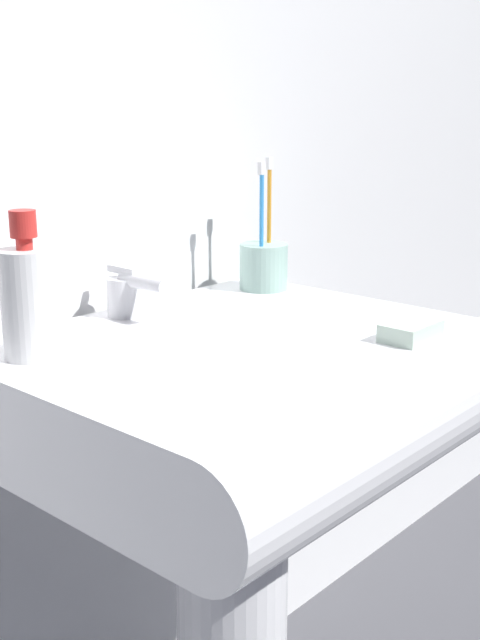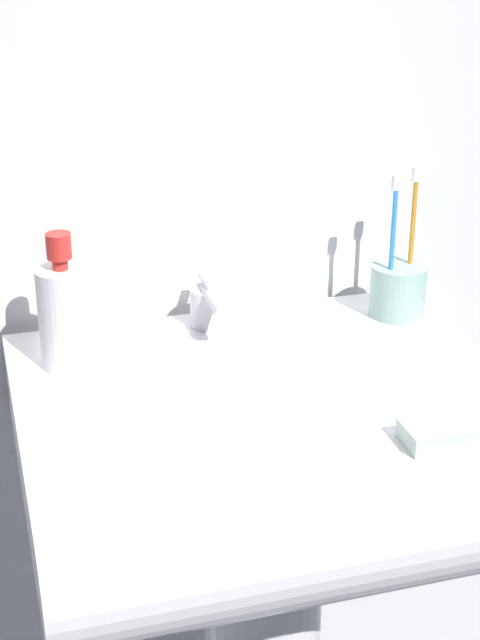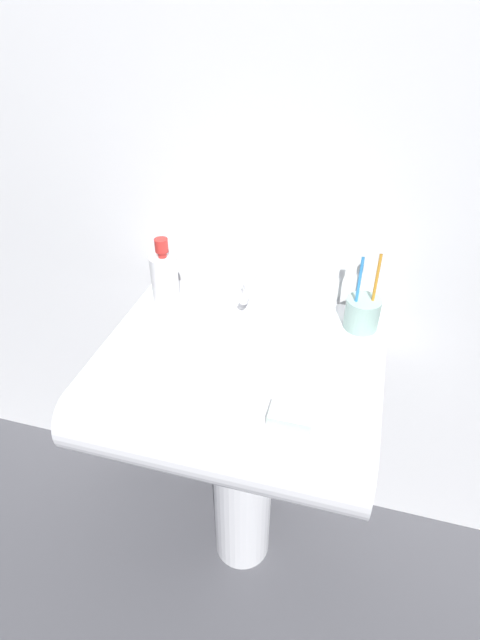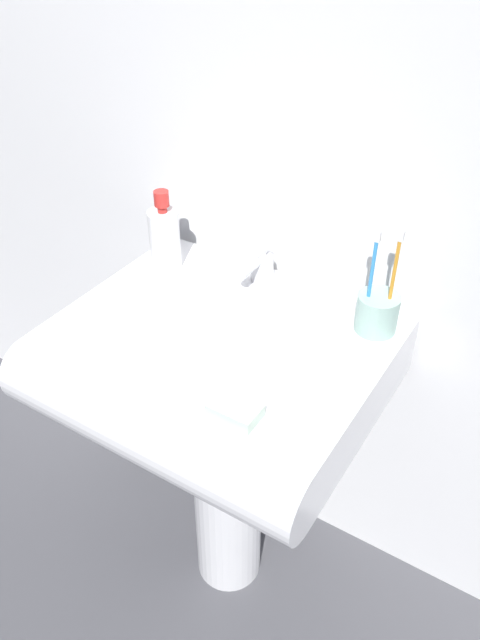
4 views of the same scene
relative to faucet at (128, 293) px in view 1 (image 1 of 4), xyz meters
name	(u,v)px [view 1 (image 1 of 4)]	position (x,y,z in m)	size (l,w,h in m)	color
wall_back	(87,38)	(0.03, 0.10, 0.36)	(5.00, 0.05, 2.40)	white
sink_pedestal	(232,635)	(0.03, -0.18, -0.51)	(0.17, 0.17, 0.67)	white
sink_basin	(260,392)	(0.03, -0.23, -0.10)	(0.62, 0.54, 0.14)	white
faucet	(128,293)	(0.00, 0.00, 0.00)	(0.05, 0.12, 0.07)	silver
toothbrush_cup	(264,264)	(0.28, -0.03, 0.01)	(0.08, 0.08, 0.22)	#99BFB2
soap_bottle	(28,300)	(-0.21, -0.06, 0.04)	(0.07, 0.07, 0.18)	white
bar_soap	(411,331)	(0.17, -0.37, -0.02)	(0.08, 0.05, 0.02)	silver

